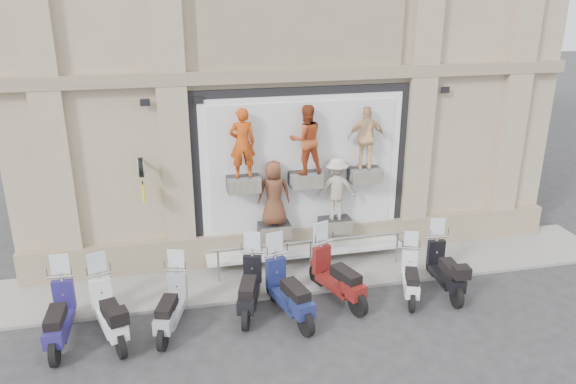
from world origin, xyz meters
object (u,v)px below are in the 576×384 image
Objects in this scene: scooter_h at (446,261)px; scooter_b at (108,303)px; scooter_e at (289,281)px; guard_rail at (311,257)px; clock_sign_bracket at (142,173)px; scooter_g at (411,270)px; scooter_f at (338,267)px; scooter_c at (170,297)px; scooter_d at (249,278)px; scooter_a at (58,307)px.

scooter_b is at bearing -173.75° from scooter_h.
scooter_b is 0.95× the size of scooter_e.
clock_sign_bracket is (-3.90, 0.47, 2.34)m from guard_rail.
scooter_e reaches higher than scooter_g.
scooter_b is 0.97× the size of scooter_f.
clock_sign_bracket is 0.52× the size of scooter_h.
scooter_c is at bearing -173.64° from scooter_h.
scooter_f is (1.23, 0.43, -0.02)m from scooter_e.
scooter_c is at bearing -158.48° from scooter_g.
clock_sign_bracket is 0.51× the size of scooter_d.
scooter_g is at bearing -38.40° from guard_rail.
scooter_e is 3.84m from scooter_h.
clock_sign_bracket is 7.33m from scooter_h.
guard_rail is 2.48× the size of scooter_b.
scooter_e reaches higher than guard_rail.
scooter_d reaches higher than scooter_h.
clock_sign_bracket is at bearing 52.32° from scooter_b.
scooter_e is at bearing 179.87° from scooter_f.
scooter_b reaches higher than scooter_c.
scooter_b reaches higher than scooter_d.
scooter_a is 3.92m from scooter_d.
scooter_g is (6.67, 0.17, -0.12)m from scooter_b.
scooter_c is 5.44m from scooter_g.
clock_sign_bracket is 4.95m from scooter_f.
scooter_f reaches higher than scooter_b.
scooter_a is at bearing -163.41° from guard_rail.
scooter_c reaches higher than guard_rail.
guard_rail is 4.57m from clock_sign_bracket.
scooter_h is at bearing -27.54° from guard_rail.
scooter_c is at bearing -16.59° from scooter_b.
scooter_a is at bearing 163.94° from scooter_f.
scooter_e is (2.50, -0.06, 0.09)m from scooter_c.
scooter_h is (7.57, 0.24, -0.03)m from scooter_b.
scooter_g is at bearing -26.99° from scooter_f.
scooter_e reaches higher than scooter_c.
clock_sign_bracket reaches higher than scooter_a.
clock_sign_bracket is at bearing 117.91° from scooter_c.
scooter_h reaches higher than guard_rail.
scooter_d is (2.95, 0.39, -0.01)m from scooter_b.
scooter_f is (0.28, -1.34, 0.39)m from guard_rail.
scooter_g is (1.70, -0.23, -0.15)m from scooter_f.
guard_rail is 1.42m from scooter_f.
clock_sign_bracket is 0.50× the size of scooter_b.
guard_rail is 2.41× the size of scooter_f.
scooter_h is at bearing -22.87° from scooter_f.
scooter_c is 3.76m from scooter_f.
scooter_g is at bearing 2.55° from scooter_a.
scooter_f reaches higher than scooter_c.
guard_rail is 2.48× the size of scooter_a.
scooter_e is (0.79, -0.42, 0.05)m from scooter_d.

